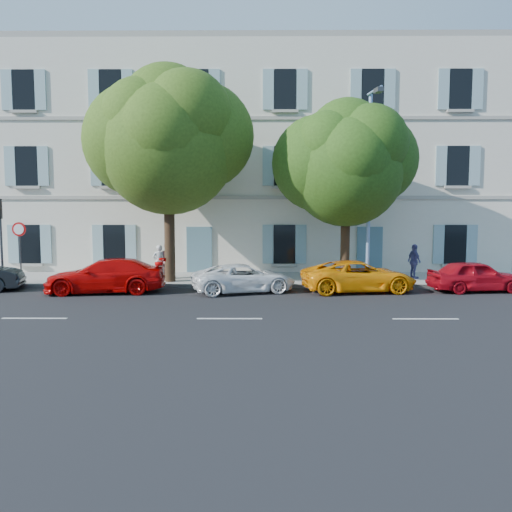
{
  "coord_description": "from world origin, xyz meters",
  "views": [
    {
      "loc": [
        0.92,
        -19.04,
        3.27
      ],
      "look_at": [
        0.77,
        2.0,
        1.4
      ],
      "focal_mm": 35.0,
      "sensor_mm": 36.0,
      "label": 1
    }
  ],
  "objects_px": {
    "car_white_coupe": "(244,278)",
    "pedestrian_c": "(414,261)",
    "car_yellow_supercar": "(358,276)",
    "road_sign": "(20,239)",
    "street_lamp": "(370,177)",
    "tree_right": "(346,170)",
    "car_red_hatchback": "(475,276)",
    "tree_left": "(168,147)",
    "car_red_coupe": "(106,276)",
    "pedestrian_b": "(168,260)",
    "pedestrian_a": "(159,262)"
  },
  "relations": [
    {
      "from": "tree_left",
      "to": "tree_right",
      "type": "bearing_deg",
      "value": -0.66
    },
    {
      "from": "road_sign",
      "to": "pedestrian_c",
      "type": "relative_size",
      "value": 1.65
    },
    {
      "from": "tree_left",
      "to": "pedestrian_c",
      "type": "relative_size",
      "value": 5.71
    },
    {
      "from": "car_red_coupe",
      "to": "tree_right",
      "type": "bearing_deg",
      "value": 96.21
    },
    {
      "from": "car_white_coupe",
      "to": "street_lamp",
      "type": "height_order",
      "value": "street_lamp"
    },
    {
      "from": "tree_right",
      "to": "street_lamp",
      "type": "relative_size",
      "value": 0.95
    },
    {
      "from": "tree_left",
      "to": "pedestrian_b",
      "type": "distance_m",
      "value": 5.19
    },
    {
      "from": "pedestrian_c",
      "to": "pedestrian_b",
      "type": "bearing_deg",
      "value": 74.14
    },
    {
      "from": "car_red_coupe",
      "to": "pedestrian_c",
      "type": "xyz_separation_m",
      "value": [
        13.46,
        3.26,
        0.27
      ]
    },
    {
      "from": "car_red_coupe",
      "to": "street_lamp",
      "type": "xyz_separation_m",
      "value": [
        10.97,
        1.67,
        4.08
      ]
    },
    {
      "from": "car_white_coupe",
      "to": "pedestrian_c",
      "type": "height_order",
      "value": "pedestrian_c"
    },
    {
      "from": "car_red_hatchback",
      "to": "pedestrian_a",
      "type": "height_order",
      "value": "pedestrian_a"
    },
    {
      "from": "pedestrian_b",
      "to": "tree_left",
      "type": "bearing_deg",
      "value": 130.85
    },
    {
      "from": "car_white_coupe",
      "to": "pedestrian_a",
      "type": "height_order",
      "value": "pedestrian_a"
    },
    {
      "from": "tree_left",
      "to": "pedestrian_c",
      "type": "distance_m",
      "value": 12.4
    },
    {
      "from": "street_lamp",
      "to": "pedestrian_a",
      "type": "xyz_separation_m",
      "value": [
        -9.42,
        1.41,
        -3.82
      ]
    },
    {
      "from": "car_red_coupe",
      "to": "road_sign",
      "type": "height_order",
      "value": "road_sign"
    },
    {
      "from": "pedestrian_b",
      "to": "road_sign",
      "type": "bearing_deg",
      "value": 39.23
    },
    {
      "from": "car_yellow_supercar",
      "to": "pedestrian_b",
      "type": "distance_m",
      "value": 8.91
    },
    {
      "from": "road_sign",
      "to": "pedestrian_b",
      "type": "relative_size",
      "value": 1.53
    },
    {
      "from": "car_white_coupe",
      "to": "pedestrian_b",
      "type": "bearing_deg",
      "value": 32.38
    },
    {
      "from": "car_white_coupe",
      "to": "pedestrian_a",
      "type": "xyz_separation_m",
      "value": [
        -4.03,
        2.96,
        0.36
      ]
    },
    {
      "from": "pedestrian_b",
      "to": "pedestrian_c",
      "type": "height_order",
      "value": "pedestrian_b"
    },
    {
      "from": "road_sign",
      "to": "car_white_coupe",
      "type": "bearing_deg",
      "value": -9.41
    },
    {
      "from": "car_white_coupe",
      "to": "pedestrian_c",
      "type": "bearing_deg",
      "value": -84.95
    },
    {
      "from": "tree_left",
      "to": "car_yellow_supercar",
      "type": "bearing_deg",
      "value": -13.45
    },
    {
      "from": "car_red_coupe",
      "to": "tree_left",
      "type": "distance_m",
      "value": 6.25
    },
    {
      "from": "tree_left",
      "to": "road_sign",
      "type": "xyz_separation_m",
      "value": [
        -6.5,
        -0.47,
        -4.02
      ]
    },
    {
      "from": "car_yellow_supercar",
      "to": "road_sign",
      "type": "height_order",
      "value": "road_sign"
    },
    {
      "from": "car_red_hatchback",
      "to": "pedestrian_c",
      "type": "height_order",
      "value": "pedestrian_c"
    },
    {
      "from": "car_white_coupe",
      "to": "street_lamp",
      "type": "relative_size",
      "value": 0.51
    },
    {
      "from": "tree_left",
      "to": "street_lamp",
      "type": "relative_size",
      "value": 1.13
    },
    {
      "from": "tree_left",
      "to": "street_lamp",
      "type": "distance_m",
      "value": 8.87
    },
    {
      "from": "car_red_coupe",
      "to": "pedestrian_a",
      "type": "distance_m",
      "value": 3.46
    },
    {
      "from": "street_lamp",
      "to": "pedestrian_a",
      "type": "height_order",
      "value": "street_lamp"
    },
    {
      "from": "car_red_coupe",
      "to": "car_red_hatchback",
      "type": "xyz_separation_m",
      "value": [
        15.08,
        0.38,
        -0.04
      ]
    },
    {
      "from": "car_red_hatchback",
      "to": "road_sign",
      "type": "distance_m",
      "value": 19.47
    },
    {
      "from": "car_red_hatchback",
      "to": "road_sign",
      "type": "xyz_separation_m",
      "value": [
        -19.36,
        1.39,
        1.43
      ]
    },
    {
      "from": "tree_right",
      "to": "pedestrian_b",
      "type": "bearing_deg",
      "value": 171.75
    },
    {
      "from": "car_yellow_supercar",
      "to": "pedestrian_b",
      "type": "xyz_separation_m",
      "value": [
        -8.37,
        3.02,
        0.38
      ]
    },
    {
      "from": "car_red_coupe",
      "to": "tree_left",
      "type": "relative_size",
      "value": 0.51
    },
    {
      "from": "tree_right",
      "to": "pedestrian_a",
      "type": "xyz_separation_m",
      "value": [
        -8.47,
        0.94,
        -4.17
      ]
    },
    {
      "from": "car_red_hatchback",
      "to": "pedestrian_a",
      "type": "bearing_deg",
      "value": 72.64
    },
    {
      "from": "road_sign",
      "to": "street_lamp",
      "type": "relative_size",
      "value": 0.33
    },
    {
      "from": "car_red_coupe",
      "to": "pedestrian_b",
      "type": "xyz_separation_m",
      "value": [
        1.9,
        3.32,
        0.33
      ]
    },
    {
      "from": "car_red_hatchback",
      "to": "tree_right",
      "type": "relative_size",
      "value": 0.49
    },
    {
      "from": "pedestrian_a",
      "to": "pedestrian_b",
      "type": "xyz_separation_m",
      "value": [
        0.36,
        0.24,
        0.08
      ]
    },
    {
      "from": "pedestrian_c",
      "to": "car_white_coupe",
      "type": "bearing_deg",
      "value": 96.14
    },
    {
      "from": "car_yellow_supercar",
      "to": "pedestrian_c",
      "type": "height_order",
      "value": "pedestrian_c"
    },
    {
      "from": "car_yellow_supercar",
      "to": "street_lamp",
      "type": "height_order",
      "value": "street_lamp"
    }
  ]
}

